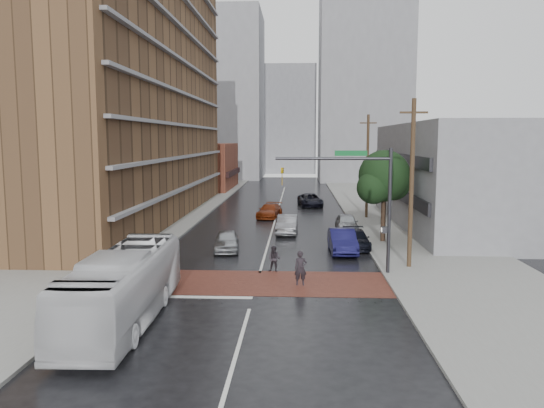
# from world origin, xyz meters

# --- Properties ---
(ground) EXTENTS (160.00, 160.00, 0.00)m
(ground) POSITION_xyz_m (0.00, 0.00, 0.00)
(ground) COLOR black
(ground) RESTS_ON ground
(crosswalk) EXTENTS (14.00, 5.00, 0.02)m
(crosswalk) POSITION_xyz_m (0.00, 0.50, 0.01)
(crosswalk) COLOR brown
(crosswalk) RESTS_ON ground
(sidewalk_west) EXTENTS (9.00, 90.00, 0.15)m
(sidewalk_west) POSITION_xyz_m (-11.50, 25.00, 0.07)
(sidewalk_west) COLOR gray
(sidewalk_west) RESTS_ON ground
(sidewalk_east) EXTENTS (9.00, 90.00, 0.15)m
(sidewalk_east) POSITION_xyz_m (11.50, 25.00, 0.07)
(sidewalk_east) COLOR gray
(sidewalk_east) RESTS_ON ground
(apartment_block) EXTENTS (10.00, 44.00, 28.00)m
(apartment_block) POSITION_xyz_m (-14.00, 24.00, 14.00)
(apartment_block) COLOR brown
(apartment_block) RESTS_ON ground
(storefront_west) EXTENTS (8.00, 16.00, 7.00)m
(storefront_west) POSITION_xyz_m (-12.00, 54.00, 3.50)
(storefront_west) COLOR brown
(storefront_west) RESTS_ON ground
(building_east) EXTENTS (11.00, 26.00, 9.00)m
(building_east) POSITION_xyz_m (16.50, 20.00, 4.50)
(building_east) COLOR gray
(building_east) RESTS_ON ground
(distant_tower_west) EXTENTS (18.00, 16.00, 32.00)m
(distant_tower_west) POSITION_xyz_m (-14.00, 78.00, 16.00)
(distant_tower_west) COLOR gray
(distant_tower_west) RESTS_ON ground
(distant_tower_east) EXTENTS (16.00, 14.00, 36.00)m
(distant_tower_east) POSITION_xyz_m (14.00, 72.00, 18.00)
(distant_tower_east) COLOR gray
(distant_tower_east) RESTS_ON ground
(distant_tower_center) EXTENTS (12.00, 10.00, 24.00)m
(distant_tower_center) POSITION_xyz_m (0.00, 95.00, 12.00)
(distant_tower_center) COLOR gray
(distant_tower_center) RESTS_ON ground
(street_tree) EXTENTS (4.20, 4.10, 6.90)m
(street_tree) POSITION_xyz_m (8.52, 12.03, 4.73)
(street_tree) COLOR #332319
(street_tree) RESTS_ON ground
(signal_mast) EXTENTS (6.50, 0.30, 7.20)m
(signal_mast) POSITION_xyz_m (5.85, 2.50, 4.73)
(signal_mast) COLOR #2D2D33
(signal_mast) RESTS_ON ground
(utility_pole_near) EXTENTS (1.60, 0.26, 10.00)m
(utility_pole_near) POSITION_xyz_m (8.80, 4.00, 5.14)
(utility_pole_near) COLOR #473321
(utility_pole_near) RESTS_ON ground
(utility_pole_far) EXTENTS (1.60, 0.26, 10.00)m
(utility_pole_far) POSITION_xyz_m (8.80, 24.00, 5.14)
(utility_pole_far) COLOR #473321
(utility_pole_far) RESTS_ON ground
(transit_bus) EXTENTS (2.86, 11.01, 3.05)m
(transit_bus) POSITION_xyz_m (-5.09, -5.89, 1.52)
(transit_bus) COLOR silver
(transit_bus) RESTS_ON ground
(pedestrian_a) EXTENTS (0.70, 0.49, 1.83)m
(pedestrian_a) POSITION_xyz_m (2.34, 0.11, 0.92)
(pedestrian_a) COLOR black
(pedestrian_a) RESTS_ON ground
(pedestrian_b) EXTENTS (0.85, 0.72, 1.53)m
(pedestrian_b) POSITION_xyz_m (0.82, 2.87, 0.76)
(pedestrian_b) COLOR #272127
(pedestrian_b) RESTS_ON ground
(car_travel_a) EXTENTS (2.10, 4.34, 1.43)m
(car_travel_a) POSITION_xyz_m (-2.73, 8.57, 0.71)
(car_travel_a) COLOR #9EA2A6
(car_travel_a) RESTS_ON ground
(car_travel_b) EXTENTS (1.78, 4.64, 1.51)m
(car_travel_b) POSITION_xyz_m (1.30, 15.42, 0.75)
(car_travel_b) COLOR #95969C
(car_travel_b) RESTS_ON ground
(car_travel_c) EXTENTS (2.67, 4.92, 1.35)m
(car_travel_c) POSITION_xyz_m (-0.61, 24.26, 0.68)
(car_travel_c) COLOR maroon
(car_travel_c) RESTS_ON ground
(suv_travel) EXTENTS (3.10, 5.55, 1.47)m
(suv_travel) POSITION_xyz_m (3.57, 33.31, 0.73)
(suv_travel) COLOR black
(suv_travel) RESTS_ON ground
(car_parked_near) EXTENTS (1.83, 4.91, 1.60)m
(car_parked_near) POSITION_xyz_m (5.20, 8.35, 0.80)
(car_parked_near) COLOR #151345
(car_parked_near) RESTS_ON ground
(car_parked_mid) EXTENTS (1.81, 4.39, 1.27)m
(car_parked_mid) POSITION_xyz_m (6.30, 10.00, 0.64)
(car_parked_mid) COLOR black
(car_parked_mid) RESTS_ON ground
(car_parked_far) EXTENTS (1.77, 4.40, 1.50)m
(car_parked_far) POSITION_xyz_m (6.23, 16.59, 0.75)
(car_parked_far) COLOR #A7ACAF
(car_parked_far) RESTS_ON ground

